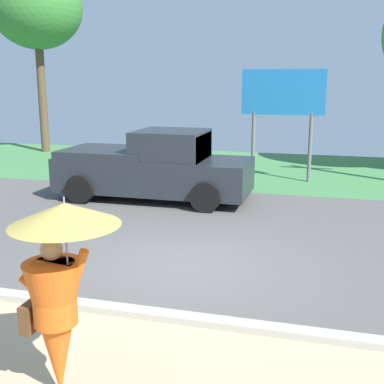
# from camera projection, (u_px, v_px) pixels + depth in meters

# --- Properties ---
(ground_plane) EXTENTS (40.00, 22.00, 0.20)m
(ground_plane) POSITION_uv_depth(u_px,v_px,m) (218.00, 222.00, 11.57)
(ground_plane) COLOR #565451
(monk_pedestrian) EXTENTS (1.11, 1.08, 2.13)m
(monk_pedestrian) POSITION_uv_depth(u_px,v_px,m) (58.00, 293.00, 4.95)
(monk_pedestrian) COLOR #E55B19
(monk_pedestrian) RESTS_ON ground_plane
(pickup_truck) EXTENTS (5.20, 2.28, 1.88)m
(pickup_truck) POSITION_uv_depth(u_px,v_px,m) (155.00, 167.00, 13.47)
(pickup_truck) COLOR #23282D
(pickup_truck) RESTS_ON ground_plane
(roadside_billboard) EXTENTS (2.60, 0.12, 3.50)m
(roadside_billboard) POSITION_uv_depth(u_px,v_px,m) (283.00, 100.00, 15.57)
(roadside_billboard) COLOR slate
(roadside_billboard) RESTS_ON ground_plane
(tree_center_back) EXTENTS (3.87, 3.87, 7.95)m
(tree_center_back) POSITION_uv_depth(u_px,v_px,m) (36.00, 8.00, 21.11)
(tree_center_back) COLOR brown
(tree_center_back) RESTS_ON ground_plane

